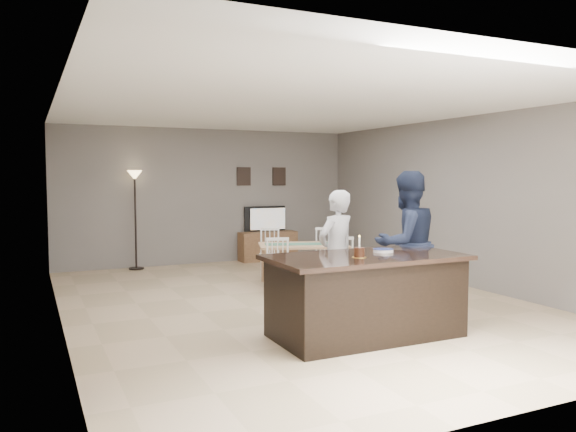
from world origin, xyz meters
name	(u,v)px	position (x,y,z in m)	size (l,w,h in m)	color
floor	(294,303)	(0.00, 0.00, 0.00)	(8.00, 8.00, 0.00)	tan
room_shell	(294,182)	(0.00, 0.00, 1.68)	(8.00, 8.00, 8.00)	slate
kitchen_island	(366,295)	(0.00, -1.80, 0.45)	(2.15, 1.10, 0.90)	black
tv_console	(268,246)	(1.20, 3.77, 0.30)	(1.20, 0.40, 0.60)	brown
television	(266,219)	(1.20, 3.84, 0.86)	(0.91, 0.12, 0.53)	black
tv_screen_glow	(268,219)	(1.20, 3.76, 0.87)	(0.78, 0.78, 0.00)	orange
picture_frames	(262,176)	(1.15, 3.98, 1.75)	(1.10, 0.02, 0.38)	black
doorway	(77,241)	(-2.99, -2.30, 1.26)	(0.00, 2.10, 2.65)	black
woman	(336,253)	(0.17, -0.85, 0.79)	(0.58, 0.38, 1.59)	#B5B5BA
man	(406,244)	(0.95, -1.25, 0.91)	(0.89, 0.69, 1.82)	#181F35
birthday_cake	(359,252)	(-0.16, -1.92, 0.96)	(0.15, 0.15, 0.24)	gold
plate_stack	(383,250)	(0.31, -1.68, 0.92)	(0.23, 0.23, 0.04)	white
dining_table	(303,251)	(0.69, 1.10, 0.55)	(1.78, 1.94, 0.86)	#A18057
floor_lamp	(135,193)	(-1.49, 3.79, 1.45)	(0.28, 0.28, 1.86)	black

